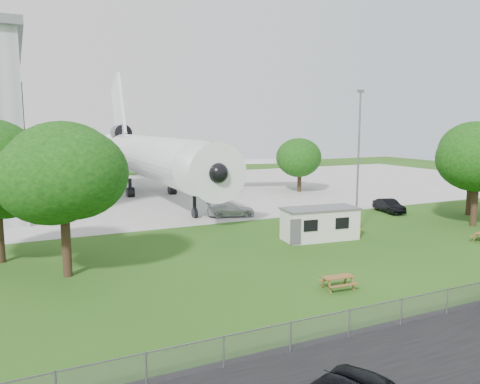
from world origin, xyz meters
name	(u,v)px	position (x,y,z in m)	size (l,w,h in m)	color
ground	(318,265)	(0.00, 0.00, 0.00)	(160.00, 160.00, 0.00)	#325F1A
concrete_apron	(160,192)	(0.00, 38.00, 0.01)	(120.00, 46.00, 0.03)	#B7B7B2
airliner	(149,155)	(-2.00, 35.86, 5.27)	(46.36, 47.73, 17.69)	white
site_cabin	(320,223)	(4.23, 5.86, 1.31)	(6.88, 3.36, 2.62)	silver
picnic_west	(338,289)	(-1.68, -4.32, 0.00)	(1.80, 1.50, 0.76)	brown
fence	(432,318)	(0.00, -9.50, 0.00)	(58.00, 0.04, 1.30)	gray
lamp_mast	(358,164)	(8.20, 6.20, 6.00)	(0.16, 0.16, 12.00)	slate
tree_west_small	(63,180)	(-15.30, 4.74, 5.97)	(7.17, 7.17, 9.57)	#382619
tree_east_front	(478,157)	(19.98, 3.96, 6.36)	(7.18, 7.18, 9.96)	#382619
tree_east_back	(472,163)	(24.15, 7.82, 5.35)	(6.68, 6.68, 8.70)	#382619
tree_far_apron	(300,158)	(17.45, 29.61, 4.77)	(6.72, 6.72, 8.15)	#382619
car_ne_sedan	(389,206)	(17.68, 12.39, 0.71)	(1.49, 4.28, 1.41)	black
car_apron_van	(231,210)	(1.56, 17.59, 0.71)	(1.98, 4.86, 1.41)	#B5B9BD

